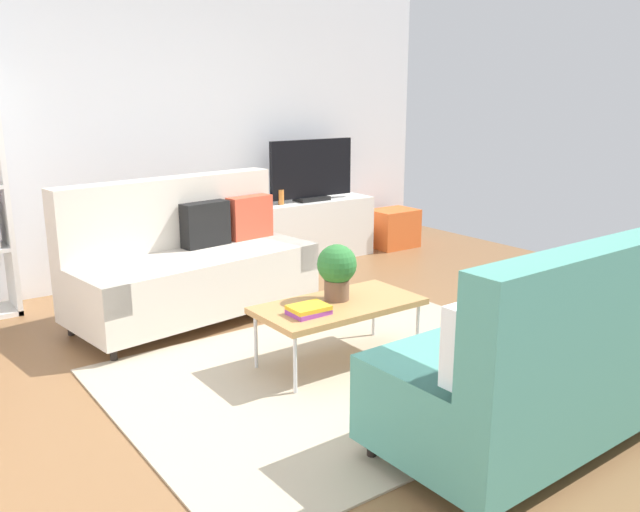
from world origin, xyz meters
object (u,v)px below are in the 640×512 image
(storage_trunk, at_px, (393,228))
(bottle_0, at_px, (281,197))
(couch_green, at_px, (553,359))
(vase_0, at_px, (261,199))
(couch_beige, at_px, (190,263))
(table_book_0, at_px, (309,312))
(tv_console, at_px, (311,230))
(tv, at_px, (312,171))
(potted_plant, at_px, (337,269))
(coffee_table, at_px, (339,307))

(storage_trunk, height_order, bottle_0, bottle_0)
(couch_green, distance_m, vase_0, 3.93)
(couch_beige, distance_m, table_book_0, 1.50)
(couch_green, bearing_deg, tv_console, 71.65)
(couch_beige, xyz_separation_m, tv, (1.85, 0.96, 0.51))
(potted_plant, xyz_separation_m, table_book_0, (-0.32, -0.13, -0.20))
(couch_green, height_order, vase_0, couch_green)
(couch_green, bearing_deg, table_book_0, 111.68)
(storage_trunk, bearing_deg, potted_plant, -138.45)
(storage_trunk, height_order, table_book_0, table_book_0)
(couch_green, relative_size, storage_trunk, 3.69)
(coffee_table, bearing_deg, tv_console, 58.79)
(tv_console, bearing_deg, table_book_0, -125.22)
(vase_0, bearing_deg, potted_plant, -109.47)
(couch_green, height_order, bottle_0, couch_green)
(tv, height_order, potted_plant, tv)
(couch_beige, xyz_separation_m, coffee_table, (0.39, -1.42, -0.05))
(couch_beige, height_order, vase_0, couch_beige)
(storage_trunk, bearing_deg, couch_green, -121.38)
(couch_beige, distance_m, vase_0, 1.65)
(couch_beige, relative_size, vase_0, 15.18)
(tv_console, bearing_deg, vase_0, 175.07)
(table_book_0, height_order, vase_0, vase_0)
(couch_beige, relative_size, tv_console, 1.43)
(storage_trunk, height_order, potted_plant, potted_plant)
(potted_plant, xyz_separation_m, vase_0, (0.84, 2.39, 0.07))
(potted_plant, bearing_deg, vase_0, 70.53)
(tv_console, relative_size, table_book_0, 5.83)
(couch_beige, distance_m, tv, 2.14)
(couch_green, relative_size, bottle_0, 12.66)
(tv_console, height_order, bottle_0, bottle_0)
(tv_console, bearing_deg, couch_beige, -152.11)
(coffee_table, relative_size, bottle_0, 7.26)
(vase_0, bearing_deg, tv, -6.88)
(tv, distance_m, vase_0, 0.63)
(coffee_table, distance_m, tv_console, 2.81)
(coffee_table, height_order, storage_trunk, storage_trunk)
(tv_console, xyz_separation_m, potted_plant, (-1.42, -2.34, 0.31))
(couch_beige, bearing_deg, tv_console, -159.84)
(storage_trunk, relative_size, vase_0, 3.96)
(table_book_0, distance_m, vase_0, 2.79)
(couch_green, bearing_deg, storage_trunk, 57.30)
(tv, bearing_deg, couch_green, -107.11)
(couch_beige, height_order, potted_plant, couch_beige)
(tv_console, bearing_deg, coffee_table, -121.21)
(couch_beige, height_order, couch_green, same)
(storage_trunk, bearing_deg, bottle_0, 177.70)
(couch_green, height_order, potted_plant, couch_green)
(potted_plant, bearing_deg, storage_trunk, 41.55)
(table_book_0, distance_m, bottle_0, 2.79)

